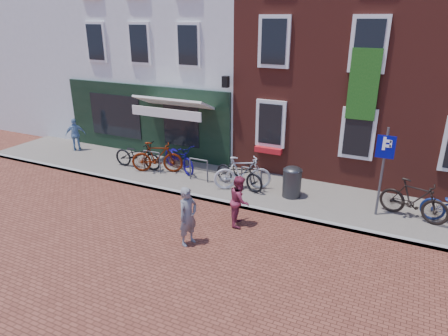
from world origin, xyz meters
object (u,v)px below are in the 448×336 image
at_px(bicycle_1, 157,157).
at_px(bicycle_2, 179,157).
at_px(bicycle_0, 138,155).
at_px(boy, 240,201).
at_px(bicycle_3, 243,173).
at_px(bicycle_4, 239,173).
at_px(woman, 188,216).
at_px(parking_sign, 384,160).
at_px(cafe_person, 76,135).
at_px(litter_bin, 292,180).
at_px(bicycle_5, 414,200).

height_order(bicycle_1, bicycle_2, bicycle_1).
bearing_deg(bicycle_1, bicycle_0, 65.90).
distance_m(boy, bicycle_0, 5.69).
relative_size(bicycle_3, bicycle_4, 0.97).
bearing_deg(boy, woman, 135.98).
height_order(parking_sign, bicycle_0, parking_sign).
bearing_deg(bicycle_0, parking_sign, -94.63).
relative_size(boy, bicycle_3, 0.76).
distance_m(woman, bicycle_2, 5.13).
distance_m(boy, bicycle_4, 2.41).
height_order(cafe_person, bicycle_2, cafe_person).
relative_size(litter_bin, bicycle_0, 0.55).
bearing_deg(litter_bin, bicycle_0, -179.75).
bearing_deg(boy, bicycle_1, 45.75).
relative_size(boy, bicycle_4, 0.74).
bearing_deg(bicycle_2, parking_sign, -67.81).
xyz_separation_m(boy, bicycle_2, (-3.66, 2.69, -0.11)).
bearing_deg(bicycle_0, bicycle_2, -77.40).
distance_m(litter_bin, bicycle_1, 5.17).
height_order(parking_sign, bicycle_3, parking_sign).
relative_size(woman, bicycle_1, 0.82).
relative_size(parking_sign, cafe_person, 1.87).
bearing_deg(bicycle_3, bicycle_1, 60.40).
bearing_deg(bicycle_4, bicycle_0, 105.60).
height_order(bicycle_4, bicycle_5, bicycle_5).
height_order(bicycle_0, bicycle_4, same).
xyz_separation_m(bicycle_3, bicycle_5, (5.24, 0.21, 0.00)).
distance_m(cafe_person, bicycle_1, 4.72).
relative_size(bicycle_1, bicycle_5, 1.00).
xyz_separation_m(woman, bicycle_1, (-3.54, 3.74, -0.11)).
height_order(litter_bin, woman, woman).
relative_size(boy, cafe_person, 1.04).
xyz_separation_m(bicycle_1, bicycle_2, (0.65, 0.49, -0.06)).
relative_size(parking_sign, bicycle_4, 1.33).
distance_m(parking_sign, woman, 5.70).
bearing_deg(litter_bin, bicycle_5, 0.75).
bearing_deg(parking_sign, boy, -149.02).
relative_size(woman, boy, 1.08).
bearing_deg(bicycle_1, bicycle_2, -74.71).
bearing_deg(parking_sign, bicycle_3, 179.97).
bearing_deg(parking_sign, bicycle_2, 175.20).
height_order(cafe_person, bicycle_1, cafe_person).
bearing_deg(woman, parking_sign, -33.61).
xyz_separation_m(woman, bicycle_2, (-2.89, 4.23, -0.17)).
height_order(woman, boy, woman).
height_order(litter_bin, bicycle_2, litter_bin).
xyz_separation_m(litter_bin, bicycle_0, (-6.10, -0.03, -0.04)).
height_order(bicycle_0, bicycle_1, bicycle_1).
xyz_separation_m(parking_sign, cafe_person, (-12.48, 0.76, -1.00)).
xyz_separation_m(cafe_person, bicycle_1, (4.68, -0.65, -0.13)).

